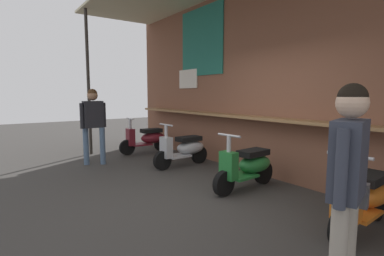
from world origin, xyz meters
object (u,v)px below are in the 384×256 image
object	(u,v)px
scooter_green	(248,166)
shopper_browsing	(93,118)
scooter_maroon	(147,139)
shopper_with_handbag	(348,172)
scooter_silver	(185,149)
scooter_orange	(364,197)

from	to	relation	value
scooter_green	shopper_browsing	bearing A→B (deg)	-67.83
scooter_maroon	shopper_with_handbag	xyz separation A→B (m)	(6.05, -1.39, 0.63)
scooter_green	shopper_with_handbag	world-z (taller)	shopper_with_handbag
shopper_browsing	shopper_with_handbag	bearing A→B (deg)	-0.20
scooter_silver	scooter_orange	size ratio (longest dim) A/B	1.00
scooter_green	shopper_browsing	distance (m)	3.66
scooter_silver	scooter_orange	bearing A→B (deg)	87.26
shopper_with_handbag	scooter_green	bearing A→B (deg)	-47.70
shopper_with_handbag	shopper_browsing	size ratio (longest dim) A/B	0.98
scooter_orange	scooter_silver	bearing A→B (deg)	-94.03
scooter_maroon	shopper_browsing	bearing A→B (deg)	20.25
scooter_silver	shopper_browsing	world-z (taller)	shopper_browsing
scooter_green	shopper_browsing	xyz separation A→B (m)	(-3.23, -1.58, 0.67)
scooter_silver	scooter_green	size ratio (longest dim) A/B	1.00
scooter_orange	shopper_with_handbag	bearing A→B (deg)	14.76
scooter_green	scooter_orange	xyz separation A→B (m)	(1.84, -0.00, 0.00)
scooter_maroon	scooter_orange	xyz separation A→B (m)	(5.57, -0.00, 0.00)
shopper_with_handbag	shopper_browsing	world-z (taller)	shopper_browsing
scooter_maroon	shopper_with_handbag	distance (m)	6.24
scooter_orange	shopper_browsing	world-z (taller)	shopper_browsing
shopper_with_handbag	scooter_silver	bearing A→B (deg)	-34.88
scooter_maroon	shopper_with_handbag	size ratio (longest dim) A/B	0.84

